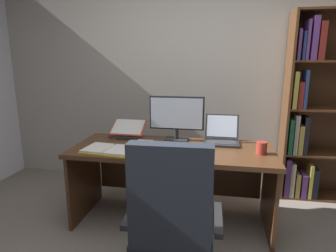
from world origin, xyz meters
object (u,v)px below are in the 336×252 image
at_px(monitor, 177,118).
at_px(laptop, 222,137).
at_px(computer_mouse, 205,152).
at_px(notepad, 143,143).
at_px(keyboard, 170,151).
at_px(open_binder, 109,149).
at_px(bookshelf, 318,115).
at_px(office_chair, 172,233).
at_px(coffee_mug, 261,148).
at_px(pen, 145,142).
at_px(desk, 173,165).
at_px(reading_stand_with_book, 128,129).

distance_m(monitor, laptop, 0.46).
xyz_separation_m(computer_mouse, notepad, (-0.59, 0.21, -0.02)).
xyz_separation_m(monitor, keyboard, (-0.00, -0.37, -0.21)).
xyz_separation_m(open_binder, notepad, (0.23, 0.26, -0.01)).
bearing_deg(open_binder, laptop, 30.27).
height_order(monitor, keyboard, monitor).
height_order(open_binder, notepad, open_binder).
relative_size(monitor, open_binder, 1.14).
relative_size(bookshelf, monitor, 3.77).
xyz_separation_m(office_chair, laptop, (0.29, 1.10, 0.33)).
height_order(keyboard, open_binder, same).
bearing_deg(keyboard, coffee_mug, 6.86).
height_order(laptop, pen, laptop).
xyz_separation_m(keyboard, coffee_mug, (0.76, 0.09, 0.04)).
height_order(computer_mouse, coffee_mug, coffee_mug).
xyz_separation_m(pen, coffee_mug, (1.02, -0.11, 0.04)).
distance_m(laptop, coffee_mug, 0.44).
bearing_deg(office_chair, desk, 97.06).
bearing_deg(notepad, keyboard, -35.40).
distance_m(monitor, reading_stand_with_book, 0.54).
height_order(office_chair, notepad, office_chair).
bearing_deg(reading_stand_with_book, keyboard, -41.00).
bearing_deg(monitor, keyboard, -90.00).
height_order(open_binder, pen, open_binder).
distance_m(keyboard, open_binder, 0.52).
bearing_deg(computer_mouse, office_chair, -102.21).
xyz_separation_m(computer_mouse, reading_stand_with_book, (-0.81, 0.45, 0.06)).
bearing_deg(reading_stand_with_book, bookshelf, 13.98).
bearing_deg(reading_stand_with_book, office_chair, -60.65).
distance_m(bookshelf, reading_stand_with_book, 2.01).
xyz_separation_m(laptop, computer_mouse, (-0.13, -0.38, -0.03)).
distance_m(bookshelf, computer_mouse, 1.47).
bearing_deg(desk, office_chair, -81.13).
height_order(laptop, open_binder, laptop).
bearing_deg(desk, laptop, 21.42).
bearing_deg(open_binder, monitor, 44.84).
relative_size(computer_mouse, coffee_mug, 0.99).
xyz_separation_m(desk, notepad, (-0.29, -0.01, 0.20)).
distance_m(laptop, reading_stand_with_book, 0.95).
distance_m(desk, pen, 0.34).
bearing_deg(laptop, computer_mouse, -108.78).
bearing_deg(pen, office_chair, -66.04).
bearing_deg(laptop, pen, -165.82).
relative_size(computer_mouse, notepad, 0.50).
xyz_separation_m(desk, monitor, (0.00, 0.16, 0.41)).
bearing_deg(desk, coffee_mug, -9.11).
xyz_separation_m(keyboard, notepad, (-0.29, 0.21, -0.01)).
distance_m(desk, notepad, 0.35).
xyz_separation_m(computer_mouse, coffee_mug, (0.46, 0.09, 0.03)).
bearing_deg(notepad, office_chair, -65.01).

